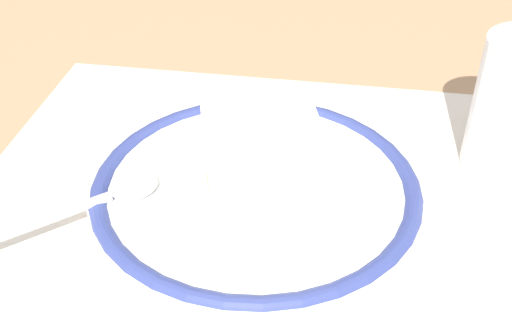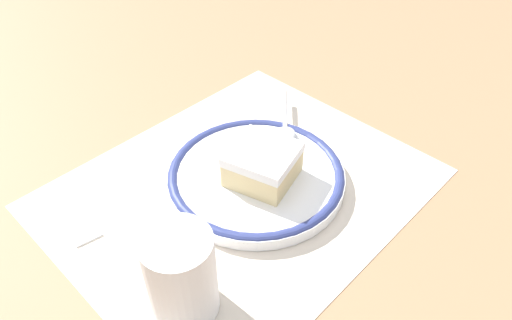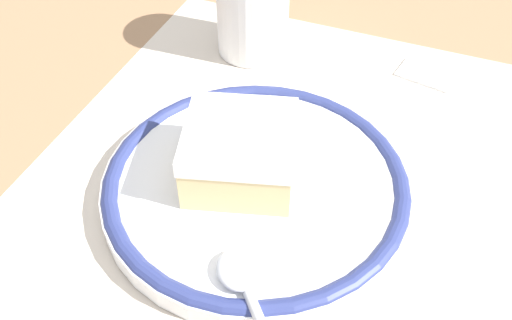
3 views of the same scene
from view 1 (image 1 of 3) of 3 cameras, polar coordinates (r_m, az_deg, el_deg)
The scene contains 5 objects.
ground_plane at distance 0.43m, azimuth 2.56°, elevation -4.70°, with size 2.40×2.40×0.00m, color #9E7551.
placemat at distance 0.43m, azimuth 2.56°, elevation -4.62°, with size 0.43×0.36×0.00m, color beige.
plate at distance 0.43m, azimuth -0.00°, elevation -2.74°, with size 0.22×0.22×0.02m.
cake_slice at distance 0.43m, azimuth 0.43°, elevation 1.14°, with size 0.09×0.09×0.04m.
spoon at distance 0.42m, azimuth -12.88°, elevation -3.06°, with size 0.10×0.09×0.01m.
Camera 1 is at (-0.03, 0.33, 0.28)m, focal length 45.93 mm.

